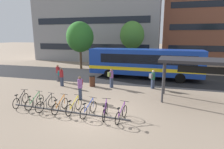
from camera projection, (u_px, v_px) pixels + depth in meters
name	position (u px, v px, depth m)	size (l,w,h in m)	color
ground	(97.00, 115.00, 10.88)	(200.00, 200.00, 0.00)	gray
bus_lane_asphalt	(128.00, 77.00, 20.74)	(80.00, 7.20, 0.01)	#232326
city_bus	(144.00, 62.00, 19.93)	(12.09, 2.91, 3.20)	#14389E
bike_rack	(67.00, 111.00, 11.23)	(7.98, 0.41, 0.70)	#47474C
parked_bicycle_black_0	(21.00, 100.00, 12.21)	(0.52, 1.71, 0.99)	black
parked_bicycle_green_1	(35.00, 102.00, 11.91)	(0.52, 1.72, 0.99)	black
parked_bicycle_black_2	(46.00, 104.00, 11.53)	(0.58, 1.69, 0.99)	black
parked_bicycle_orange_3	(60.00, 106.00, 11.25)	(0.52, 1.72, 0.99)	black
parked_bicycle_yellow_4	(74.00, 107.00, 11.11)	(0.52, 1.72, 0.99)	black
parked_bicycle_blue_5	(89.00, 109.00, 10.68)	(0.56, 1.70, 0.99)	black
parked_bicycle_purple_6	(105.00, 111.00, 10.42)	(0.52, 1.71, 0.99)	black
parked_bicycle_purple_7	(121.00, 114.00, 10.03)	(0.52, 1.71, 0.99)	black
transit_shelter	(202.00, 62.00, 12.45)	(5.87, 3.21, 3.06)	#38383D
commuter_olive_pack_0	(111.00, 77.00, 16.36)	(0.57, 0.60, 1.75)	#2D3851
commuter_grey_pack_1	(58.00, 72.00, 18.66)	(0.36, 0.54, 1.74)	#565660
commuter_red_pack_2	(80.00, 86.00, 13.26)	(0.42, 0.58, 1.77)	#2D3851
commuter_teal_pack_3	(61.00, 76.00, 16.86)	(0.59, 0.47, 1.74)	#2D3851
commuter_grey_pack_4	(153.00, 78.00, 16.07)	(0.59, 0.58, 1.67)	#2D3851
trash_bin	(92.00, 81.00, 16.89)	(0.55, 0.55, 1.03)	#4C2819
street_tree_0	(80.00, 37.00, 25.26)	(3.79, 3.79, 6.57)	brown
street_tree_2	(132.00, 35.00, 26.05)	(3.48, 3.48, 6.69)	brown
building_left_wing	(101.00, 14.00, 36.43)	(23.10, 12.53, 17.92)	gray
building_right_wing	(213.00, 10.00, 36.19)	(18.73, 10.67, 19.38)	brown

